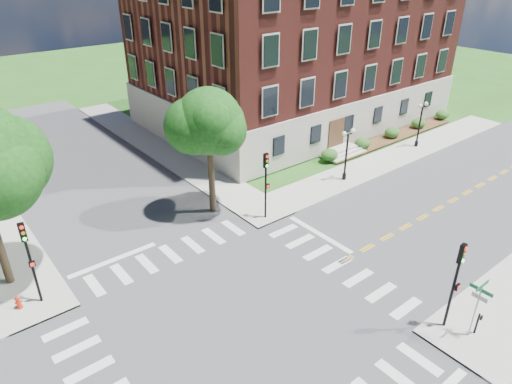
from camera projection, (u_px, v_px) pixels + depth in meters
ground at (241, 319)px, 23.13m from camera, size 160.00×160.00×0.00m
road_ew at (241, 319)px, 23.13m from camera, size 90.00×12.00×0.01m
road_ns at (241, 319)px, 23.13m from camera, size 12.00×90.00×0.01m
sidewalk_ne at (273, 153)px, 42.24m from camera, size 34.00×34.00×0.12m
crosswalk_east at (337, 265)px, 27.12m from camera, size 2.20×10.20×0.02m
stop_bar_east at (320, 234)px, 30.08m from camera, size 0.40×5.50×0.00m
main_building at (296, 41)px, 47.75m from camera, size 30.60×22.40×16.50m
shrub_row at (391, 139)px, 45.55m from camera, size 18.00×2.00×1.30m
tree_d at (209, 122)px, 29.71m from camera, size 4.46×4.46×8.86m
traffic_signal_se at (457, 276)px, 21.14m from camera, size 0.34×0.37×4.80m
traffic_signal_ne at (266, 178)px, 30.38m from camera, size 0.33×0.36×4.80m
traffic_signal_nw at (28, 253)px, 22.73m from camera, size 0.34×0.39×4.80m
twin_lamp_west at (347, 152)px, 36.05m from camera, size 1.36×0.36×4.23m
twin_lamp_east at (420, 122)px, 42.42m from camera, size 1.36×0.36×4.23m
street_sign_pole at (479, 300)px, 20.98m from camera, size 1.10×1.10×3.10m
push_button_post at (478, 323)px, 21.78m from camera, size 0.14×0.21×1.20m
fire_hydrant at (19, 303)px, 23.51m from camera, size 0.35×0.35×0.75m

